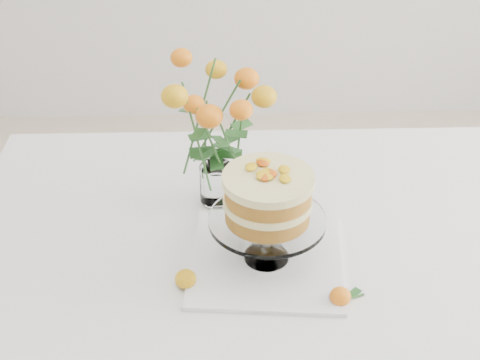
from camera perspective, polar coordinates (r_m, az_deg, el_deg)
The scene contains 9 objects.
table at distance 1.61m, azimuth 2.36°, elevation -6.35°, with size 1.43×0.93×0.76m.
napkin at distance 1.46m, azimuth 2.24°, elevation -6.78°, with size 0.32×0.32×0.01m, color white.
cake_stand at distance 1.36m, azimuth 2.38°, elevation -1.87°, with size 0.25×0.25×0.22m.
rose_vase at distance 1.51m, azimuth -2.16°, elevation 5.57°, with size 0.29×0.29×0.41m.
loose_rose_near at distance 1.39m, azimuth -4.65°, elevation -8.41°, with size 0.08×0.05×0.04m.
loose_rose_far at distance 1.37m, azimuth 8.57°, elevation -9.79°, with size 0.07×0.04×0.04m.
stray_petal_a at distance 1.47m, azimuth -2.00°, elevation -6.44°, with size 0.03×0.02×0.00m, color #E5B20E.
stray_petal_b at distance 1.44m, azimuth 2.00°, elevation -7.38°, with size 0.03×0.02×0.00m, color #E5B20E.
stray_petal_c at distance 1.42m, azimuth 3.73°, elevation -8.39°, with size 0.03×0.02×0.00m, color #E5B20E.
Camera 1 is at (-0.10, -1.23, 1.70)m, focal length 50.00 mm.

